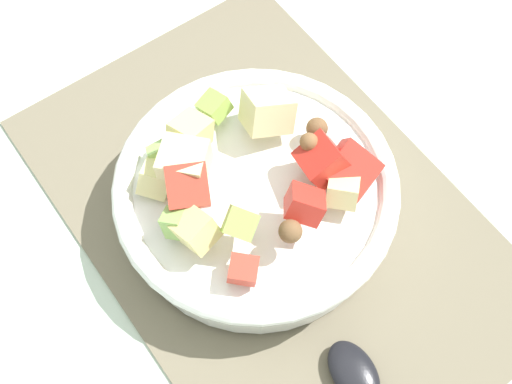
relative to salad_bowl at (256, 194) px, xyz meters
name	(u,v)px	position (x,y,z in m)	size (l,w,h in m)	color
ground_plane	(271,215)	(0.01, 0.01, -0.04)	(2.40, 2.40, 0.00)	silver
placemat	(271,214)	(0.01, 0.01, -0.04)	(0.47, 0.31, 0.01)	#756B56
salad_bowl	(256,194)	(0.00, 0.00, 0.00)	(0.25, 0.25, 0.10)	white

